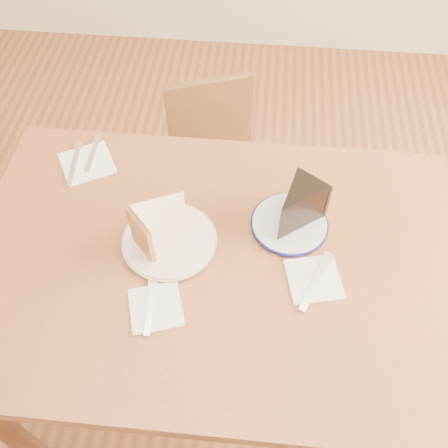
# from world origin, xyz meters

# --- Properties ---
(ground) EXTENTS (4.00, 4.00, 0.00)m
(ground) POSITION_xyz_m (0.00, 0.00, 0.00)
(ground) COLOR #472513
(ground) RESTS_ON ground
(table) EXTENTS (1.20, 0.80, 0.75)m
(table) POSITION_xyz_m (0.00, 0.00, 0.65)
(table) COLOR #502815
(table) RESTS_ON ground
(chair_far) EXTENTS (0.45, 0.45, 0.72)m
(chair_far) POSITION_xyz_m (-0.06, 0.59, 0.40)
(chair_far) COLOR #392211
(chair_far) RESTS_ON ground
(plate_cream) EXTENTS (0.22, 0.22, 0.01)m
(plate_cream) POSITION_xyz_m (-0.12, 0.04, 0.76)
(plate_cream) COLOR white
(plate_cream) RESTS_ON table
(plate_navy) EXTENTS (0.18, 0.18, 0.01)m
(plate_navy) POSITION_xyz_m (0.17, 0.11, 0.76)
(plate_navy) COLOR silver
(plate_navy) RESTS_ON table
(carrot_cake) EXTENTS (0.14, 0.14, 0.11)m
(carrot_cake) POSITION_xyz_m (-0.12, 0.04, 0.82)
(carrot_cake) COLOR beige
(carrot_cake) RESTS_ON plate_cream
(chocolate_cake) EXTENTS (0.15, 0.16, 0.10)m
(chocolate_cake) POSITION_xyz_m (0.18, 0.11, 0.81)
(chocolate_cake) COLOR black
(chocolate_cake) RESTS_ON plate_navy
(napkin_cream) EXTENTS (0.14, 0.14, 0.00)m
(napkin_cream) POSITION_xyz_m (-0.12, -0.14, 0.75)
(napkin_cream) COLOR white
(napkin_cream) RESTS_ON table
(napkin_navy) EXTENTS (0.14, 0.14, 0.00)m
(napkin_navy) POSITION_xyz_m (0.23, -0.04, 0.75)
(napkin_navy) COLOR white
(napkin_navy) RESTS_ON table
(napkin_spare) EXTENTS (0.18, 0.18, 0.00)m
(napkin_spare) POSITION_xyz_m (-0.38, 0.27, 0.75)
(napkin_spare) COLOR white
(napkin_spare) RESTS_ON table
(fork_cream) EXTENTS (0.02, 0.14, 0.00)m
(fork_cream) POSITION_xyz_m (-0.13, -0.14, 0.76)
(fork_cream) COLOR silver
(fork_cream) RESTS_ON napkin_cream
(knife_navy) EXTENTS (0.08, 0.16, 0.00)m
(knife_navy) POSITION_xyz_m (0.24, -0.04, 0.76)
(knife_navy) COLOR silver
(knife_navy) RESTS_ON napkin_navy
(fork_spare) EXTENTS (0.01, 0.14, 0.00)m
(fork_spare) POSITION_xyz_m (-0.38, 0.30, 0.76)
(fork_spare) COLOR silver
(fork_spare) RESTS_ON napkin_spare
(knife_spare) EXTENTS (0.03, 0.16, 0.00)m
(knife_spare) POSITION_xyz_m (-0.42, 0.26, 0.76)
(knife_spare) COLOR silver
(knife_spare) RESTS_ON napkin_spare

